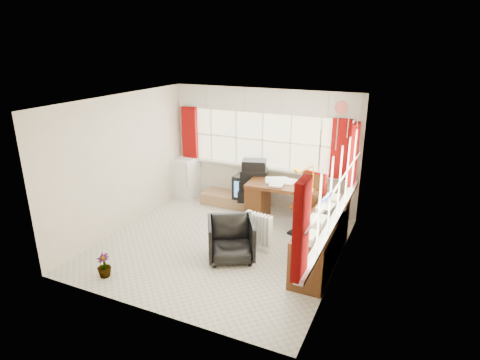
{
  "coord_description": "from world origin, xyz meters",
  "views": [
    {
      "loc": [
        2.93,
        -5.53,
        3.38
      ],
      "look_at": [
        0.14,
        0.55,
        1.05
      ],
      "focal_mm": 30.0,
      "sensor_mm": 36.0,
      "label": 1
    }
  ],
  "objects_px": {
    "desk": "(285,202)",
    "crt_tv": "(249,187)",
    "task_chair": "(310,201)",
    "credenza": "(322,239)",
    "tv_bench": "(234,200)",
    "mini_fridge": "(186,177)",
    "office_chair": "(231,239)",
    "desk_lamp": "(313,173)",
    "radiator": "(260,235)"
  },
  "relations": [
    {
      "from": "task_chair",
      "to": "office_chair",
      "type": "relative_size",
      "value": 1.52
    },
    {
      "from": "radiator",
      "to": "credenza",
      "type": "xyz_separation_m",
      "value": [
        1.04,
        0.04,
        0.13
      ]
    },
    {
      "from": "task_chair",
      "to": "credenza",
      "type": "relative_size",
      "value": 0.57
    },
    {
      "from": "tv_bench",
      "to": "desk_lamp",
      "type": "bearing_deg",
      "value": -15.85
    },
    {
      "from": "desk_lamp",
      "to": "credenza",
      "type": "bearing_deg",
      "value": -66.06
    },
    {
      "from": "credenza",
      "to": "task_chair",
      "type": "bearing_deg",
      "value": 115.77
    },
    {
      "from": "tv_bench",
      "to": "crt_tv",
      "type": "distance_m",
      "value": 0.53
    },
    {
      "from": "desk_lamp",
      "to": "crt_tv",
      "type": "bearing_deg",
      "value": 161.6
    },
    {
      "from": "tv_bench",
      "to": "mini_fridge",
      "type": "distance_m",
      "value": 1.29
    },
    {
      "from": "radiator",
      "to": "mini_fridge",
      "type": "bearing_deg",
      "value": 146.55
    },
    {
      "from": "office_chair",
      "to": "desk_lamp",
      "type": "bearing_deg",
      "value": 29.25
    },
    {
      "from": "mini_fridge",
      "to": "task_chair",
      "type": "bearing_deg",
      "value": -11.59
    },
    {
      "from": "radiator",
      "to": "mini_fridge",
      "type": "xyz_separation_m",
      "value": [
        -2.49,
        1.64,
        0.19
      ]
    },
    {
      "from": "crt_tv",
      "to": "mini_fridge",
      "type": "relative_size",
      "value": 0.61
    },
    {
      "from": "desk",
      "to": "crt_tv",
      "type": "relative_size",
      "value": 2.69
    },
    {
      "from": "mini_fridge",
      "to": "desk",
      "type": "bearing_deg",
      "value": -11.56
    },
    {
      "from": "task_chair",
      "to": "crt_tv",
      "type": "bearing_deg",
      "value": 160.35
    },
    {
      "from": "credenza",
      "to": "tv_bench",
      "type": "xyz_separation_m",
      "value": [
        -2.28,
        1.52,
        -0.27
      ]
    },
    {
      "from": "desk_lamp",
      "to": "radiator",
      "type": "distance_m",
      "value": 1.49
    },
    {
      "from": "radiator",
      "to": "tv_bench",
      "type": "height_order",
      "value": "radiator"
    },
    {
      "from": "tv_bench",
      "to": "crt_tv",
      "type": "xyz_separation_m",
      "value": [
        0.37,
        -0.03,
        0.38
      ]
    },
    {
      "from": "desk",
      "to": "radiator",
      "type": "bearing_deg",
      "value": -93.69
    },
    {
      "from": "desk",
      "to": "desk_lamp",
      "type": "xyz_separation_m",
      "value": [
        0.53,
        -0.08,
        0.69
      ]
    },
    {
      "from": "crt_tv",
      "to": "mini_fridge",
      "type": "distance_m",
      "value": 1.62
    },
    {
      "from": "desk",
      "to": "task_chair",
      "type": "xyz_separation_m",
      "value": [
        0.5,
        -0.1,
        0.14
      ]
    },
    {
      "from": "radiator",
      "to": "crt_tv",
      "type": "relative_size",
      "value": 1.18
    },
    {
      "from": "task_chair",
      "to": "crt_tv",
      "type": "height_order",
      "value": "task_chair"
    },
    {
      "from": "desk",
      "to": "radiator",
      "type": "xyz_separation_m",
      "value": [
        -0.07,
        -1.12,
        -0.2
      ]
    },
    {
      "from": "radiator",
      "to": "tv_bench",
      "type": "distance_m",
      "value": 2.0
    },
    {
      "from": "office_chair",
      "to": "tv_bench",
      "type": "height_order",
      "value": "office_chair"
    },
    {
      "from": "mini_fridge",
      "to": "credenza",
      "type": "bearing_deg",
      "value": -24.39
    },
    {
      "from": "office_chair",
      "to": "mini_fridge",
      "type": "height_order",
      "value": "mini_fridge"
    },
    {
      "from": "desk",
      "to": "crt_tv",
      "type": "xyz_separation_m",
      "value": [
        -0.94,
        0.41,
        0.04
      ]
    },
    {
      "from": "office_chair",
      "to": "radiator",
      "type": "xyz_separation_m",
      "value": [
        0.31,
        0.47,
        -0.08
      ]
    },
    {
      "from": "desk_lamp",
      "to": "office_chair",
      "type": "height_order",
      "value": "desk_lamp"
    },
    {
      "from": "desk",
      "to": "tv_bench",
      "type": "xyz_separation_m",
      "value": [
        -1.31,
        0.44,
        -0.34
      ]
    },
    {
      "from": "task_chair",
      "to": "radiator",
      "type": "height_order",
      "value": "task_chair"
    },
    {
      "from": "task_chair",
      "to": "radiator",
      "type": "relative_size",
      "value": 1.76
    },
    {
      "from": "desk_lamp",
      "to": "radiator",
      "type": "xyz_separation_m",
      "value": [
        -0.6,
        -1.04,
        -0.89
      ]
    },
    {
      "from": "desk_lamp",
      "to": "crt_tv",
      "type": "relative_size",
      "value": 0.83
    },
    {
      "from": "radiator",
      "to": "credenza",
      "type": "distance_m",
      "value": 1.05
    },
    {
      "from": "task_chair",
      "to": "credenza",
      "type": "xyz_separation_m",
      "value": [
        0.47,
        -0.97,
        -0.22
      ]
    },
    {
      "from": "desk_lamp",
      "to": "tv_bench",
      "type": "relative_size",
      "value": 0.33
    },
    {
      "from": "tv_bench",
      "to": "crt_tv",
      "type": "height_order",
      "value": "crt_tv"
    },
    {
      "from": "desk",
      "to": "mini_fridge",
      "type": "xyz_separation_m",
      "value": [
        -2.56,
        0.52,
        -0.01
      ]
    },
    {
      "from": "desk_lamp",
      "to": "task_chair",
      "type": "distance_m",
      "value": 0.54
    },
    {
      "from": "office_chair",
      "to": "credenza",
      "type": "xyz_separation_m",
      "value": [
        1.36,
        0.52,
        0.05
      ]
    },
    {
      "from": "credenza",
      "to": "tv_bench",
      "type": "bearing_deg",
      "value": 146.3
    },
    {
      "from": "task_chair",
      "to": "radiator",
      "type": "distance_m",
      "value": 1.22
    },
    {
      "from": "crt_tv",
      "to": "task_chair",
      "type": "bearing_deg",
      "value": -19.65
    }
  ]
}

